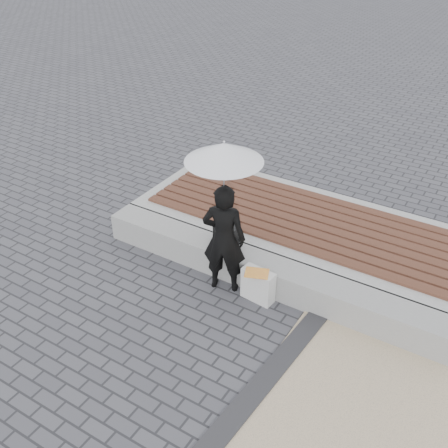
% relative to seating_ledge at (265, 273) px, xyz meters
% --- Properties ---
extents(ground, '(80.00, 80.00, 0.00)m').
position_rel_seating_ledge_xyz_m(ground, '(0.00, -1.60, -0.20)').
color(ground, '#45454A').
rests_on(ground, ground).
extents(edging_band, '(0.61, 5.20, 0.04)m').
position_rel_seating_ledge_xyz_m(edging_band, '(0.75, -2.10, -0.18)').
color(edging_band, '#2A2A2C').
rests_on(edging_band, ground).
extents(seating_ledge, '(5.00, 0.45, 0.40)m').
position_rel_seating_ledge_xyz_m(seating_ledge, '(0.00, 0.00, 0.00)').
color(seating_ledge, gray).
rests_on(seating_ledge, ground).
extents(timber_platform, '(5.00, 2.00, 0.40)m').
position_rel_seating_ledge_xyz_m(timber_platform, '(0.00, 1.20, 0.00)').
color(timber_platform, '#AAAAA5').
rests_on(timber_platform, ground).
extents(timber_decking, '(4.60, 1.60, 0.04)m').
position_rel_seating_ledge_xyz_m(timber_decking, '(0.00, 1.20, 0.22)').
color(timber_decking, brown).
rests_on(timber_decking, timber_platform).
extents(woman, '(0.65, 0.53, 1.55)m').
position_rel_seating_ledge_xyz_m(woman, '(-0.45, -0.32, 0.58)').
color(woman, black).
rests_on(woman, ground).
extents(parasol, '(0.94, 0.94, 1.20)m').
position_rel_seating_ledge_xyz_m(parasol, '(-0.45, -0.32, 1.78)').
color(parasol, '#BAB9BE').
rests_on(parasol, ground).
extents(handbag, '(0.40, 0.19, 0.27)m').
position_rel_seating_ledge_xyz_m(handbag, '(-0.69, 0.13, 0.34)').
color(handbag, black).
rests_on(handbag, seating_ledge).
extents(canvas_tote, '(0.45, 0.22, 0.45)m').
position_rel_seating_ledge_xyz_m(canvas_tote, '(0.06, -0.31, 0.03)').
color(canvas_tote, beige).
rests_on(canvas_tote, ground).
extents(magazine, '(0.36, 0.31, 0.01)m').
position_rel_seating_ledge_xyz_m(magazine, '(0.06, -0.36, 0.26)').
color(magazine, red).
rests_on(magazine, canvas_tote).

